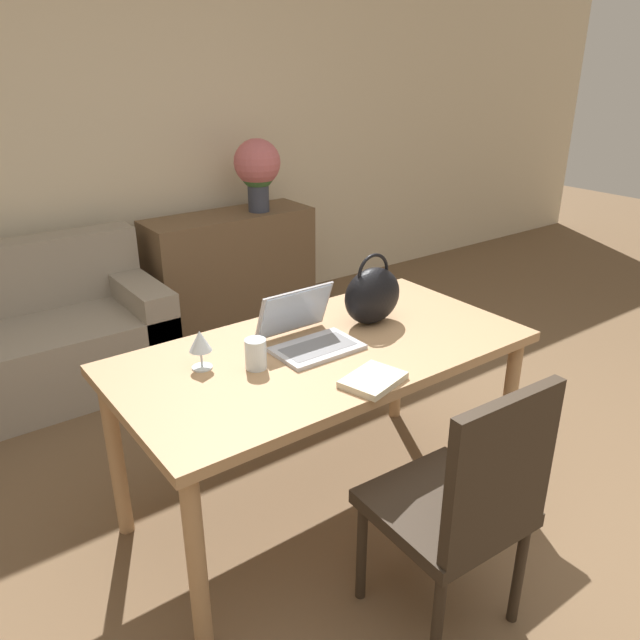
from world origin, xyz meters
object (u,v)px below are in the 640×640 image
drinking_glass (256,354)px  handbag (372,295)px  couch (1,352)px  laptop (306,330)px  chair (465,501)px  flower_vase (257,168)px  wine_glass (200,342)px

drinking_glass → handbag: size_ratio=0.37×
handbag → couch: bearing=125.2°
laptop → drinking_glass: 0.27m
couch → chair: bearing=-71.1°
couch → laptop: (0.84, -1.69, 0.51)m
flower_vase → laptop: bearing=-116.3°
chair → drinking_glass: chair is taller
couch → handbag: 2.14m
couch → wine_glass: (0.43, -1.63, 0.56)m
laptop → flower_vase: (0.91, 1.85, 0.28)m
wine_glass → handbag: bearing=-3.6°
drinking_glass → handbag: 0.61m
laptop → drinking_glass: (-0.26, -0.06, -0.00)m
laptop → flower_vase: bearing=63.7°
couch → flower_vase: bearing=5.1°
laptop → handbag: bearing=1.8°
drinking_glass → wine_glass: wine_glass is taller
chair → flower_vase: 2.87m
couch → laptop: 1.96m
wine_glass → flower_vase: (1.33, 1.79, 0.23)m
chair → wine_glass: 1.03m
chair → drinking_glass: size_ratio=8.42×
couch → laptop: size_ratio=5.37×
laptop → drinking_glass: bearing=-167.9°
laptop → drinking_glass: size_ratio=2.91×
couch → laptop: laptop is taller
flower_vase → wine_glass: bearing=-126.7°
wine_glass → handbag: (0.76, -0.05, 0.02)m
couch → drinking_glass: bearing=-71.6°
laptop → wine_glass: size_ratio=2.23×
wine_glass → handbag: size_ratio=0.49×
drinking_glass → wine_glass: (-0.16, 0.12, 0.05)m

